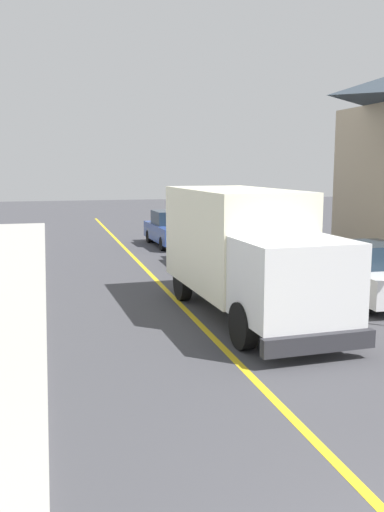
# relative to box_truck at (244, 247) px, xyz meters

# --- Properties ---
(centre_line_yellow) EXTENTS (0.16, 56.00, 0.01)m
(centre_line_yellow) POSITION_rel_box_truck_xyz_m (-1.33, -0.10, -1.76)
(centre_line_yellow) COLOR gold
(centre_line_yellow) RESTS_ON ground
(box_truck) EXTENTS (2.70, 7.28, 3.20)m
(box_truck) POSITION_rel_box_truck_xyz_m (0.00, 0.00, 0.00)
(box_truck) COLOR #F2EDCC
(box_truck) RESTS_ON ground
(parked_car_near) EXTENTS (1.84, 4.42, 1.67)m
(parked_car_near) POSITION_rel_box_truck_xyz_m (1.23, 7.13, -0.97)
(parked_car_near) COLOR #4C564C
(parked_car_near) RESTS_ON ground
(parked_car_mid) EXTENTS (1.97, 4.47, 1.67)m
(parked_car_mid) POSITION_rel_box_truck_xyz_m (0.97, 12.76, -0.97)
(parked_car_mid) COLOR #2D4793
(parked_car_mid) RESTS_ON ground
(parked_van_across) EXTENTS (1.98, 4.47, 1.67)m
(parked_van_across) POSITION_rel_box_truck_xyz_m (3.87, 0.56, -0.97)
(parked_van_across) COLOR silver
(parked_van_across) RESTS_ON ground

